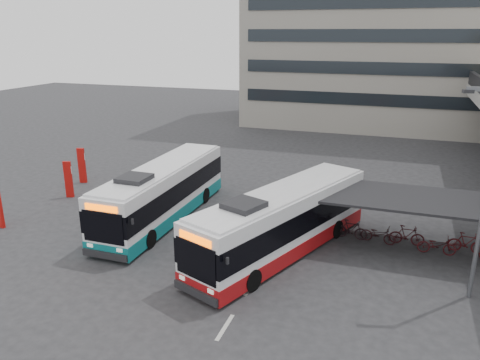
% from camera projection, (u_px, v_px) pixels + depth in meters
% --- Properties ---
extents(ground, '(120.00, 120.00, 0.00)m').
position_uv_depth(ground, '(221.00, 247.00, 22.72)').
color(ground, '#28282B').
rests_on(ground, ground).
extents(bike_shelter, '(10.00, 4.00, 2.54)m').
position_uv_depth(bike_shelter, '(409.00, 221.00, 22.35)').
color(bike_shelter, '#595B60').
rests_on(bike_shelter, ground).
extents(office_block, '(30.00, 15.00, 25.00)m').
position_uv_depth(office_block, '(396.00, 6.00, 49.45)').
color(office_block, gray).
rests_on(office_block, ground).
extents(road_markings, '(0.15, 7.60, 0.01)m').
position_uv_depth(road_markings, '(251.00, 286.00, 19.24)').
color(road_markings, beige).
rests_on(road_markings, ground).
extents(bus_main, '(6.38, 11.31, 3.31)m').
position_uv_depth(bus_main, '(282.00, 222.00, 21.70)').
color(bus_main, white).
rests_on(bus_main, ground).
extents(bus_teal, '(2.50, 11.16, 3.29)m').
position_uv_depth(bus_teal, '(163.00, 193.00, 25.71)').
color(bus_teal, white).
rests_on(bus_teal, ground).
extents(pedestrian, '(0.69, 0.70, 1.62)m').
position_uv_depth(pedestrian, '(127.00, 194.00, 27.66)').
color(pedestrian, black).
rests_on(pedestrian, ground).
extents(sign_totem_mid, '(0.49, 0.30, 2.33)m').
position_uv_depth(sign_totem_mid, '(68.00, 179.00, 29.19)').
color(sign_totem_mid, '#B30E0B').
rests_on(sign_totem_mid, ground).
extents(sign_totem_north, '(0.52, 0.27, 2.44)m').
position_uv_depth(sign_totem_north, '(82.00, 165.00, 32.01)').
color(sign_totem_north, '#B30E0B').
rests_on(sign_totem_north, ground).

